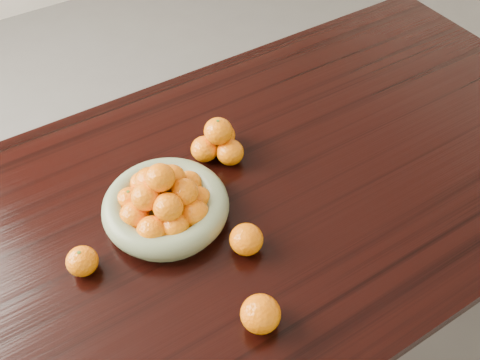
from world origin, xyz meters
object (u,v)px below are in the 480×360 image
fruit_bowl (165,204)px  orange_pyramid (219,142)px  loose_orange_0 (82,261)px  dining_table (250,213)px

fruit_bowl → orange_pyramid: size_ratio=2.17×
loose_orange_0 → dining_table: bearing=0.2°
fruit_bowl → orange_pyramid: bearing=27.9°
dining_table → fruit_bowl: 0.25m
dining_table → fruit_bowl: bearing=169.9°
orange_pyramid → loose_orange_0: 0.45m
dining_table → loose_orange_0: size_ratio=29.31×
dining_table → loose_orange_0: 0.44m
dining_table → fruit_bowl: (-0.21, 0.04, 0.13)m
fruit_bowl → loose_orange_0: size_ratio=4.28×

